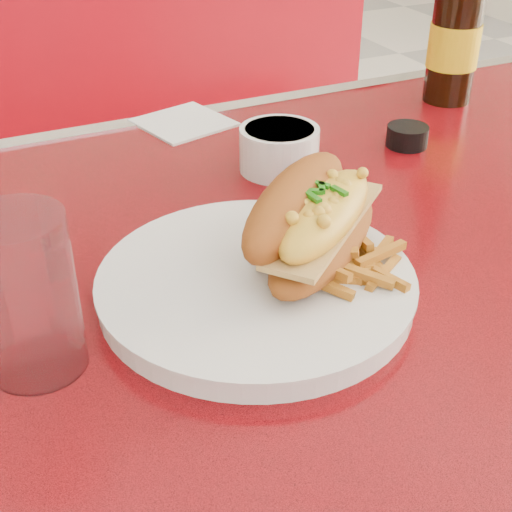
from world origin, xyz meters
name	(u,v)px	position (x,y,z in m)	size (l,w,h in m)	color
diner_table	(369,366)	(0.00, 0.00, 0.61)	(1.23, 0.83, 0.77)	red
booth_bench_far	(154,258)	(0.00, 0.81, 0.29)	(1.20, 0.51, 0.90)	#A50B17
dinner_plate	(256,285)	(-0.15, -0.03, 0.78)	(0.27, 0.27, 0.02)	silver
mac_hoagie	(314,219)	(-0.09, -0.02, 0.83)	(0.21, 0.20, 0.09)	#954B18
fries_pile	(332,254)	(-0.09, -0.04, 0.80)	(0.10, 0.09, 0.03)	orange
fork	(302,246)	(-0.09, 0.00, 0.79)	(0.08, 0.16, 0.00)	silver
gravy_ramekin	(279,148)	(-0.02, 0.19, 0.80)	(0.12, 0.12, 0.05)	silver
sauce_cup_right	(407,135)	(0.16, 0.18, 0.78)	(0.07, 0.07, 0.03)	black
beer_bottle	(456,27)	(0.31, 0.29, 0.87)	(0.07, 0.07, 0.28)	black
water_tumbler	(26,296)	(-0.34, -0.04, 0.83)	(0.07, 0.07, 0.13)	silver
paper_napkin	(184,123)	(-0.07, 0.37, 0.77)	(0.11, 0.11, 0.00)	white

